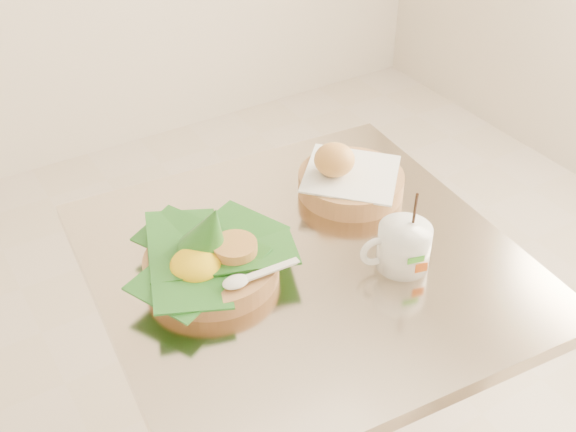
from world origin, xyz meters
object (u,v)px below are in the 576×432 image
rice_basket (211,258)px  bread_basket (348,179)px  coffee_mug (402,246)px  cafe_table (304,347)px

rice_basket → bread_basket: (0.33, 0.08, -0.01)m
coffee_mug → rice_basket: bearing=153.0°
bread_basket → rice_basket: bearing=-166.5°
rice_basket → bread_basket: 0.34m
rice_basket → coffee_mug: 0.32m
rice_basket → coffee_mug: coffee_mug is taller
cafe_table → coffee_mug: (0.13, -0.10, 0.26)m
rice_basket → cafe_table: bearing=-16.3°
cafe_table → bread_basket: (0.18, 0.13, 0.25)m
rice_basket → bread_basket: rice_basket is taller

